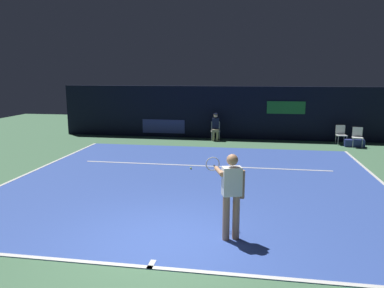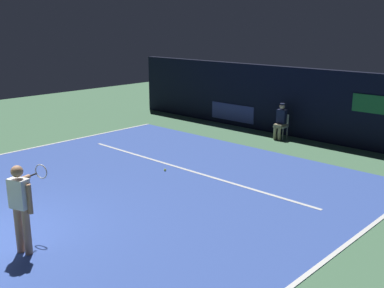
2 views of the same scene
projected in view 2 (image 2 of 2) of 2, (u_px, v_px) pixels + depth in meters
name	position (u px, v px, depth m)	size (l,w,h in m)	color
ground_plane	(139.00, 186.00, 12.19)	(32.82, 32.82, 0.00)	#4C7A56
court_surface	(139.00, 185.00, 12.19)	(11.18, 10.42, 0.01)	#3856B2
line_sideline_left	(332.00, 255.00, 8.51)	(0.10, 10.42, 0.01)	white
line_sideline_right	(35.00, 147.00, 15.86)	(0.10, 10.42, 0.01)	white
line_service	(186.00, 170.00, 13.47)	(8.72, 0.10, 0.01)	white
back_wall	(294.00, 102.00, 17.27)	(16.17, 0.33, 2.60)	black
tennis_player	(21.00, 204.00, 8.40)	(0.84, 0.92, 1.73)	tan
line_judge_on_chair	(281.00, 121.00, 16.98)	(0.48, 0.56, 1.32)	white
tennis_ball	(165.00, 170.00, 13.35)	(0.07, 0.07, 0.07)	#CCE033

